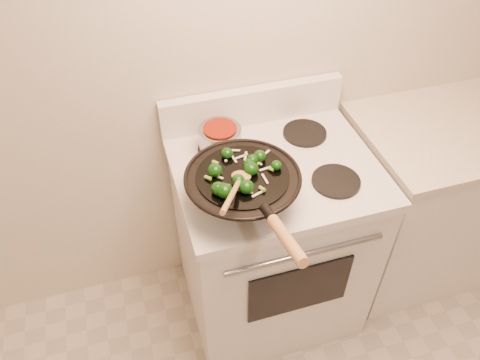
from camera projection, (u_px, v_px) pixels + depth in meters
name	position (u px, v px, depth m)	size (l,w,h in m)	color
stove	(270.00, 240.00, 2.10)	(0.78, 0.67, 1.08)	white
counter_unit	(432.00, 198.00, 2.31)	(0.86, 0.62, 0.91)	white
wok	(243.00, 187.00, 1.59)	(0.40, 0.66, 0.23)	black
stirfry	(238.00, 174.00, 1.54)	(0.26, 0.25, 0.05)	black
wooden_spoon	(236.00, 186.00, 1.46)	(0.18, 0.28, 0.12)	#A67241
saucepan	(220.00, 138.00, 1.81)	(0.17, 0.26, 0.10)	gray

